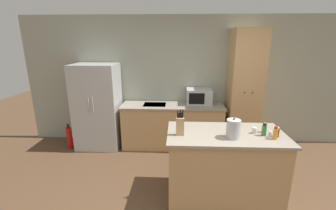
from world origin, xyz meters
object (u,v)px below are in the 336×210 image
(pantry_cabinet, at_px, (244,92))
(spice_bottle_green_herb, at_px, (264,130))
(spice_bottle_orange_cap, at_px, (270,134))
(spice_bottle_tall_dark, at_px, (254,130))
(kettle, at_px, (233,129))
(spice_bottle_amber_oil, at_px, (275,133))
(spice_bottle_pale_salt, at_px, (277,132))
(knife_block, at_px, (180,126))
(fire_extinguisher, at_px, (69,138))
(spice_bottle_short_red, at_px, (265,128))
(refrigerator, at_px, (98,106))
(microwave, at_px, (199,96))

(pantry_cabinet, height_order, spice_bottle_green_herb, pantry_cabinet)
(spice_bottle_orange_cap, bearing_deg, spice_bottle_tall_dark, 143.49)
(kettle, bearing_deg, spice_bottle_amber_oil, -2.02)
(spice_bottle_amber_oil, height_order, kettle, kettle)
(pantry_cabinet, bearing_deg, spice_bottle_pale_salt, -90.84)
(knife_block, relative_size, kettle, 1.30)
(fire_extinguisher, bearing_deg, spice_bottle_short_red, -20.99)
(knife_block, relative_size, spice_bottle_pale_salt, 2.61)
(spice_bottle_tall_dark, relative_size, kettle, 0.32)
(spice_bottle_tall_dark, xyz_separation_m, spice_bottle_orange_cap, (0.16, -0.12, -0.00))
(knife_block, bearing_deg, spice_bottle_amber_oil, -3.80)
(refrigerator, xyz_separation_m, pantry_cabinet, (2.86, 0.04, 0.32))
(fire_extinguisher, bearing_deg, spice_bottle_green_herb, -22.92)
(spice_bottle_amber_oil, distance_m, fire_extinguisher, 3.76)
(spice_bottle_amber_oil, bearing_deg, refrigerator, 149.12)
(spice_bottle_short_red, height_order, fire_extinguisher, spice_bottle_short_red)
(spice_bottle_tall_dark, xyz_separation_m, spice_bottle_pale_salt, (0.25, -0.10, 0.02))
(spice_bottle_green_herb, bearing_deg, spice_bottle_pale_salt, -11.34)
(spice_bottle_pale_salt, relative_size, kettle, 0.50)
(spice_bottle_tall_dark, xyz_separation_m, fire_extinguisher, (-3.17, 1.32, -0.76))
(spice_bottle_orange_cap, bearing_deg, spice_bottle_green_herb, 139.39)
(pantry_cabinet, distance_m, knife_block, 2.05)
(spice_bottle_short_red, relative_size, spice_bottle_amber_oil, 0.78)
(spice_bottle_orange_cap, bearing_deg, refrigerator, 149.64)
(spice_bottle_green_herb, bearing_deg, spice_bottle_tall_dark, 146.14)
(knife_block, relative_size, fire_extinguisher, 0.65)
(spice_bottle_tall_dark, height_order, kettle, kettle)
(spice_bottle_tall_dark, bearing_deg, fire_extinguisher, 157.46)
(knife_block, distance_m, kettle, 0.65)
(spice_bottle_green_herb, relative_size, fire_extinguisher, 0.32)
(spice_bottle_amber_oil, bearing_deg, fire_extinguisher, 156.14)
(spice_bottle_amber_oil, xyz_separation_m, spice_bottle_pale_salt, (0.05, 0.08, -0.02))
(spice_bottle_green_herb, bearing_deg, kettle, -167.80)
(refrigerator, height_order, spice_bottle_amber_oil, refrigerator)
(knife_block, bearing_deg, spice_bottle_tall_dark, 5.68)
(microwave, relative_size, spice_bottle_pale_salt, 3.81)
(spice_bottle_green_herb, xyz_separation_m, fire_extinguisher, (-3.27, 1.38, -0.79))
(spice_bottle_pale_salt, bearing_deg, spice_bottle_amber_oil, -124.14)
(spice_bottle_tall_dark, distance_m, spice_bottle_green_herb, 0.12)
(refrigerator, height_order, spice_bottle_green_herb, refrigerator)
(spice_bottle_short_red, bearing_deg, microwave, 114.60)
(microwave, relative_size, spice_bottle_orange_cap, 6.09)
(pantry_cabinet, distance_m, spice_bottle_orange_cap, 1.66)
(refrigerator, relative_size, spice_bottle_green_herb, 10.27)
(microwave, xyz_separation_m, fire_extinguisher, (-2.59, -0.30, -0.81))
(pantry_cabinet, relative_size, knife_block, 6.89)
(spice_bottle_short_red, distance_m, spice_bottle_orange_cap, 0.16)
(spice_bottle_tall_dark, distance_m, kettle, 0.36)
(pantry_cabinet, xyz_separation_m, knife_block, (-1.23, -1.63, -0.09))
(refrigerator, relative_size, kettle, 6.46)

